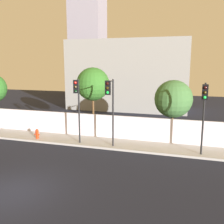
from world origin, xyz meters
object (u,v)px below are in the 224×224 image
object	(u,v)px
traffic_light_right	(110,99)
roadside_tree_midright	(173,99)
traffic_light_left	(204,104)
fire_hydrant	(37,133)
roadside_tree_midleft	(93,84)
traffic_light_center	(77,98)

from	to	relation	value
traffic_light_right	roadside_tree_midright	distance (m)	5.74
traffic_light_right	roadside_tree_midright	bearing A→B (deg)	48.07
traffic_light_left	roadside_tree_midright	xyz separation A→B (m)	(-2.05, 4.14, -0.32)
fire_hydrant	traffic_light_right	bearing A→B (deg)	-7.43
traffic_light_left	roadside_tree_midleft	bearing A→B (deg)	154.68
traffic_light_center	fire_hydrant	world-z (taller)	traffic_light_center
traffic_light_left	traffic_light_right	distance (m)	5.88
traffic_light_right	roadside_tree_midright	size ratio (longest dim) A/B	1.01
traffic_light_center	roadside_tree_midleft	distance (m)	4.00
fire_hydrant	traffic_light_left	bearing A→B (deg)	-3.29
roadside_tree_midleft	roadside_tree_midright	world-z (taller)	roadside_tree_midleft
traffic_light_left	fire_hydrant	world-z (taller)	traffic_light_left
traffic_light_left	fire_hydrant	bearing A→B (deg)	176.71
traffic_light_left	fire_hydrant	size ratio (longest dim) A/B	6.17
fire_hydrant	traffic_light_center	bearing A→B (deg)	-7.56
traffic_light_left	traffic_light_right	world-z (taller)	traffic_light_right
roadside_tree_midleft	roadside_tree_midright	bearing A→B (deg)	0.00
fire_hydrant	roadside_tree_midleft	world-z (taller)	roadside_tree_midleft
traffic_light_left	traffic_light_right	size ratio (longest dim) A/B	0.98
traffic_light_left	traffic_light_center	bearing A→B (deg)	178.63
traffic_light_left	roadside_tree_midright	size ratio (longest dim) A/B	0.99
traffic_light_right	fire_hydrant	bearing A→B (deg)	172.57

